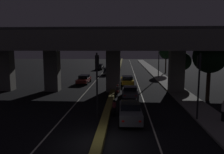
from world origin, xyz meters
The scene contains 21 objects.
ground_plane centered at (0.00, 0.00, 0.00)m, with size 200.00×200.00×0.00m, color black.
lane_line_left_inner centered at (-3.64, 35.00, 0.00)m, with size 0.12×126.00×0.00m, color beige.
lane_line_right_inner centered at (3.64, 35.00, 0.00)m, with size 0.12×126.00×0.00m, color beige.
median_divider centered at (0.00, 35.00, 0.20)m, with size 0.62×126.00×0.41m, color olive.
sidewalk_right centered at (8.63, 28.00, 0.08)m, with size 2.71×126.00×0.17m, color gray.
elevated_overpass centered at (-0.21, 16.31, 6.42)m, with size 36.09×13.52×8.59m.
traffic_light_left_of_median centered at (-0.71, 4.83, 3.71)m, with size 0.30×0.49×5.47m.
traffic_light_right_of_median centered at (7.38, 4.83, 3.71)m, with size 0.30×0.49×5.46m.
street_lamp centered at (7.72, 29.67, 4.34)m, with size 2.10×0.32×7.29m.
car_grey_lead centered at (1.98, 4.37, 0.82)m, with size 1.93×4.68×1.58m.
car_grey_second centered at (2.18, 13.01, 0.67)m, with size 1.96×3.98×1.30m.
car_taxi_yellow_third centered at (1.90, 21.59, 0.76)m, with size 2.16×4.81×1.43m.
car_dark_red_lead_oncoming centered at (-5.20, 22.65, 0.72)m, with size 1.92×4.74×1.38m.
car_grey_second_oncoming centered at (-2.16, 34.51, 0.81)m, with size 1.97×4.51×1.58m.
car_black_third_oncoming centered at (-5.21, 45.38, 0.81)m, with size 2.02×4.39×1.53m.
motorcycle_black_filtering_near centered at (0.63, 6.04, 0.58)m, with size 0.33×1.77×1.35m.
motorcycle_red_filtering_mid centered at (0.64, 13.87, 0.59)m, with size 0.32×1.89×1.38m.
pedestrian_on_sidewalk centered at (9.25, 4.31, 1.00)m, with size 0.35×0.35×1.67m.
roadside_tree_kerbside_near centered at (10.81, 11.89, 4.87)m, with size 3.64×3.64×6.73m.
roadside_tree_kerbside_mid centered at (10.61, 22.58, 3.65)m, with size 2.89×2.89×5.15m.
roadside_tree_kerbside_far centered at (10.97, 38.40, 4.74)m, with size 3.02×3.02×6.28m.
Camera 1 is at (1.54, -12.62, 5.87)m, focal length 35.00 mm.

